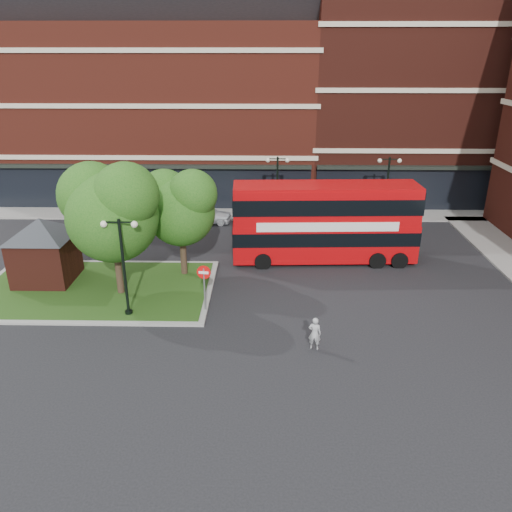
{
  "coord_description": "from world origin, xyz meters",
  "views": [
    {
      "loc": [
        1.16,
        -21.15,
        12.11
      ],
      "look_at": [
        0.68,
        3.18,
        2.0
      ],
      "focal_mm": 35.0,
      "sensor_mm": 36.0,
      "label": 1
    }
  ],
  "objects_px": {
    "woman": "(315,333)",
    "car_white": "(370,210)",
    "car_silver": "(205,214)",
    "bus": "(325,218)"
  },
  "relations": [
    {
      "from": "car_silver",
      "to": "bus",
      "type": "bearing_deg",
      "value": -125.98
    },
    {
      "from": "woman",
      "to": "car_white",
      "type": "bearing_deg",
      "value": -93.37
    },
    {
      "from": "bus",
      "to": "car_silver",
      "type": "bearing_deg",
      "value": 136.61
    },
    {
      "from": "car_silver",
      "to": "car_white",
      "type": "relative_size",
      "value": 1.03
    },
    {
      "from": "bus",
      "to": "woman",
      "type": "bearing_deg",
      "value": -100.25
    },
    {
      "from": "woman",
      "to": "car_silver",
      "type": "distance_m",
      "value": 18.29
    },
    {
      "from": "bus",
      "to": "car_white",
      "type": "relative_size",
      "value": 2.9
    },
    {
      "from": "bus",
      "to": "car_silver",
      "type": "distance_m",
      "value": 10.94
    },
    {
      "from": "woman",
      "to": "car_white",
      "type": "relative_size",
      "value": 0.4
    },
    {
      "from": "car_white",
      "to": "bus",
      "type": "bearing_deg",
      "value": 145.42
    }
  ]
}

